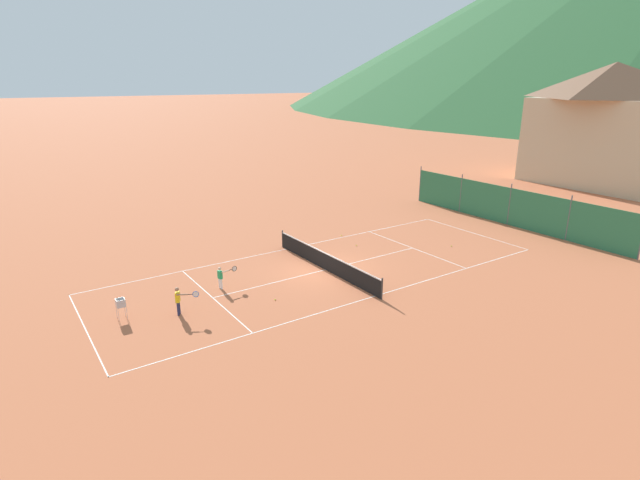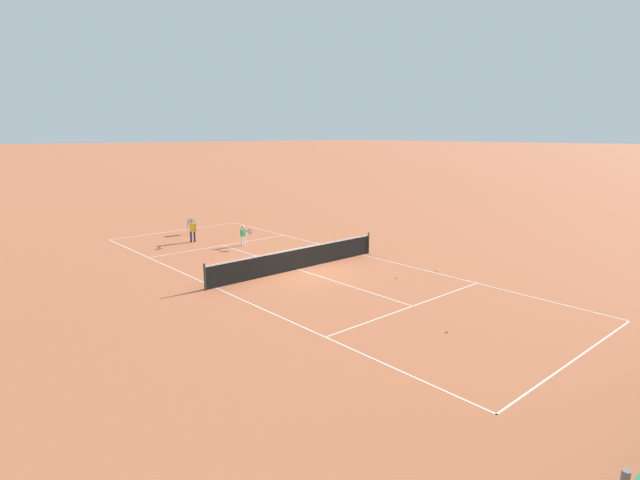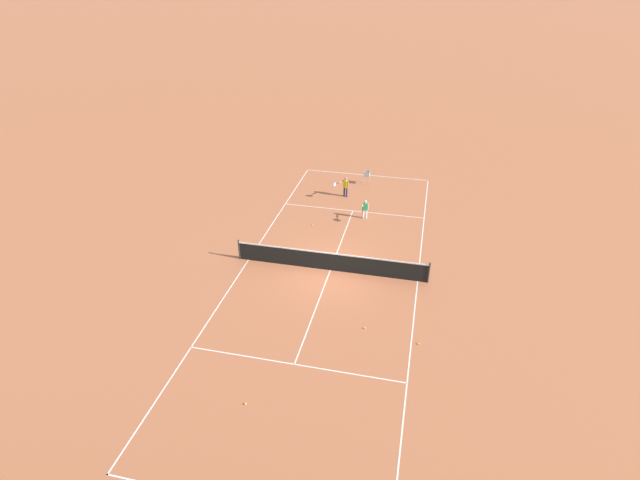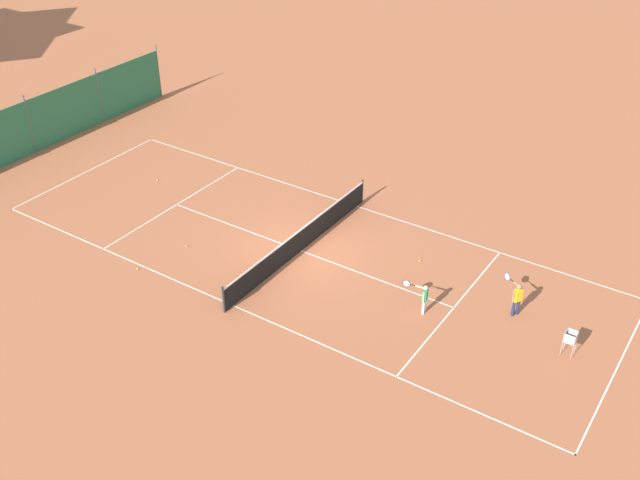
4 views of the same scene
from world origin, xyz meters
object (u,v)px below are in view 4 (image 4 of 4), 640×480
(tennis_net, at_px, (301,240))
(tennis_ball_far_corner, at_px, (420,261))
(player_far_baseline, at_px, (517,296))
(tennis_ball_mid_court, at_px, (137,269))
(tennis_ball_by_net_right, at_px, (157,180))
(tennis_ball_service_box, at_px, (187,246))
(ball_hopper, at_px, (571,339))
(player_near_service, at_px, (423,296))

(tennis_net, relative_size, tennis_ball_far_corner, 139.09)
(player_far_baseline, height_order, tennis_ball_mid_court, player_far_baseline)
(player_far_baseline, xyz_separation_m, tennis_ball_mid_court, (-5.20, 12.53, -0.70))
(tennis_ball_mid_court, bearing_deg, tennis_ball_by_net_right, 37.98)
(tennis_ball_service_box, xyz_separation_m, ball_hopper, (1.99, -14.24, 0.62))
(player_far_baseline, relative_size, tennis_ball_by_net_right, 19.10)
(tennis_net, distance_m, player_far_baseline, 8.28)
(player_near_service, height_order, ball_hopper, player_near_service)
(tennis_net, xyz_separation_m, tennis_ball_service_box, (-2.22, 3.83, -0.47))
(tennis_net, bearing_deg, tennis_ball_mid_court, 135.58)
(tennis_ball_mid_court, relative_size, ball_hopper, 0.07)
(player_far_baseline, relative_size, tennis_ball_service_box, 19.10)
(player_far_baseline, bearing_deg, tennis_net, 95.67)
(player_far_baseline, relative_size, tennis_ball_far_corner, 19.10)
(tennis_ball_mid_court, relative_size, tennis_ball_by_net_right, 1.00)
(player_far_baseline, height_order, tennis_ball_service_box, player_far_baseline)
(tennis_ball_service_box, height_order, ball_hopper, ball_hopper)
(tennis_ball_mid_court, distance_m, tennis_ball_far_corner, 10.49)
(tennis_net, bearing_deg, tennis_ball_by_net_right, 82.70)
(tennis_ball_mid_court, height_order, ball_hopper, ball_hopper)
(player_near_service, relative_size, tennis_ball_service_box, 16.84)
(tennis_ball_by_net_right, relative_size, ball_hopper, 0.07)
(tennis_ball_far_corner, xyz_separation_m, tennis_ball_service_box, (-4.08, 7.96, 0.00))
(tennis_ball_far_corner, xyz_separation_m, tennis_ball_by_net_right, (-0.77, 12.70, 0.00))
(tennis_net, relative_size, tennis_ball_service_box, 139.09)
(tennis_ball_mid_court, relative_size, tennis_ball_far_corner, 1.00)
(tennis_net, bearing_deg, tennis_ball_service_box, 120.02)
(tennis_ball_mid_court, bearing_deg, ball_hopper, -74.20)
(tennis_net, distance_m, ball_hopper, 10.41)
(ball_hopper, bearing_deg, tennis_ball_mid_court, 105.80)
(player_near_service, height_order, tennis_ball_mid_court, player_near_service)
(tennis_net, height_order, tennis_ball_by_net_right, tennis_net)
(ball_hopper, bearing_deg, tennis_ball_service_box, 97.97)
(player_near_service, xyz_separation_m, tennis_ball_far_corner, (2.67, 1.46, -0.62))
(tennis_net, xyz_separation_m, tennis_ball_mid_court, (-4.38, 4.29, -0.47))
(tennis_net, distance_m, tennis_ball_by_net_right, 8.65)
(player_far_baseline, distance_m, player_near_service, 3.10)
(tennis_ball_mid_court, xyz_separation_m, tennis_ball_service_box, (2.17, -0.46, 0.00))
(tennis_net, distance_m, tennis_ball_far_corner, 4.55)
(player_far_baseline, xyz_separation_m, player_near_service, (-1.62, 2.65, -0.08))
(tennis_ball_far_corner, relative_size, tennis_ball_by_net_right, 1.00)
(tennis_ball_far_corner, bearing_deg, ball_hopper, -108.39)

